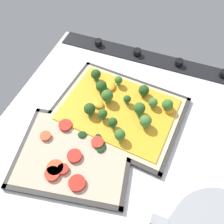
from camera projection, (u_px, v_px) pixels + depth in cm
name	position (u px, v px, depth cm)	size (l,w,h in cm)	color
ground_plane	(129.00, 136.00, 70.61)	(77.01, 72.45, 3.00)	silver
stove_control_panel	(157.00, 59.00, 86.51)	(73.93, 7.00, 2.60)	black
baking_tray_front	(118.00, 112.00, 73.42)	(40.14, 31.80, 1.30)	#33302D
broccoli_pizza	(119.00, 108.00, 72.26)	(37.52, 29.18, 5.91)	beige
baking_tray_back	(75.00, 155.00, 65.15)	(34.55, 29.68, 1.30)	#33302D
veggie_pizza_back	(74.00, 154.00, 64.43)	(31.77, 26.90, 1.90)	#BBA78C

